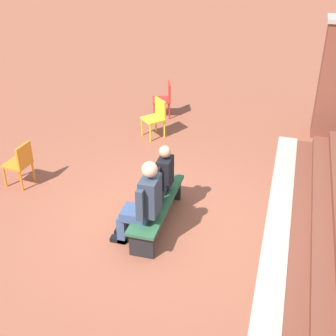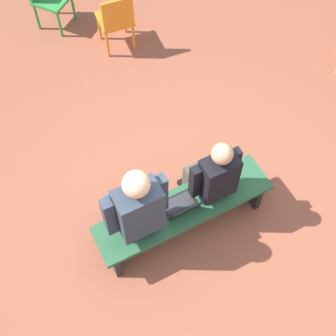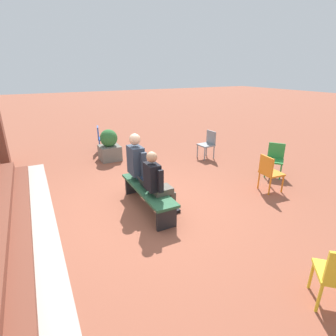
{
  "view_description": "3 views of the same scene",
  "coord_description": "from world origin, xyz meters",
  "px_view_note": "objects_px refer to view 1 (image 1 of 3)",
  "views": [
    {
      "loc": [
        5.83,
        1.79,
        4.62
      ],
      "look_at": [
        -0.32,
        0.1,
        0.91
      ],
      "focal_mm": 50.0,
      "sensor_mm": 36.0,
      "label": 1
    },
    {
      "loc": [
        1.1,
        1.79,
        4.45
      ],
      "look_at": [
        0.04,
        -0.22,
        0.87
      ],
      "focal_mm": 50.0,
      "sensor_mm": 36.0,
      "label": 2
    },
    {
      "loc": [
        -4.3,
        1.79,
        2.61
      ],
      "look_at": [
        -0.23,
        -0.34,
        0.87
      ],
      "focal_mm": 28.0,
      "sensor_mm": 36.0,
      "label": 3
    }
  ],
  "objects_px": {
    "person_student": "(159,178)",
    "laptop": "(157,200)",
    "plastic_chair_near_bench_right": "(156,116)",
    "person_adult": "(143,201)",
    "plastic_chair_by_pillar": "(165,97)",
    "plastic_chair_far_right": "(20,162)",
    "bench": "(157,207)"
  },
  "relations": [
    {
      "from": "plastic_chair_near_bench_right",
      "to": "plastic_chair_by_pillar",
      "type": "bearing_deg",
      "value": -174.19
    },
    {
      "from": "person_student",
      "to": "plastic_chair_near_bench_right",
      "type": "height_order",
      "value": "person_student"
    },
    {
      "from": "person_adult",
      "to": "person_student",
      "type": "bearing_deg",
      "value": 179.37
    },
    {
      "from": "plastic_chair_far_right",
      "to": "plastic_chair_by_pillar",
      "type": "relative_size",
      "value": 1.0
    },
    {
      "from": "person_student",
      "to": "person_adult",
      "type": "relative_size",
      "value": 0.89
    },
    {
      "from": "person_student",
      "to": "plastic_chair_by_pillar",
      "type": "distance_m",
      "value": 4.03
    },
    {
      "from": "person_student",
      "to": "plastic_chair_far_right",
      "type": "bearing_deg",
      "value": -94.2
    },
    {
      "from": "laptop",
      "to": "bench",
      "type": "bearing_deg",
      "value": -158.54
    },
    {
      "from": "laptop",
      "to": "plastic_chair_far_right",
      "type": "height_order",
      "value": "plastic_chair_far_right"
    },
    {
      "from": "person_adult",
      "to": "plastic_chair_by_pillar",
      "type": "bearing_deg",
      "value": -168.02
    },
    {
      "from": "plastic_chair_far_right",
      "to": "plastic_chair_by_pillar",
      "type": "bearing_deg",
      "value": 155.81
    },
    {
      "from": "laptop",
      "to": "plastic_chair_by_pillar",
      "type": "relative_size",
      "value": 0.38
    },
    {
      "from": "person_student",
      "to": "plastic_chair_by_pillar",
      "type": "bearing_deg",
      "value": -165.53
    },
    {
      "from": "person_adult",
      "to": "plastic_chair_by_pillar",
      "type": "distance_m",
      "value": 4.81
    },
    {
      "from": "laptop",
      "to": "plastic_chair_near_bench_right",
      "type": "relative_size",
      "value": 0.38
    },
    {
      "from": "bench",
      "to": "person_adult",
      "type": "relative_size",
      "value": 1.26
    },
    {
      "from": "person_student",
      "to": "bench",
      "type": "bearing_deg",
      "value": 11.05
    },
    {
      "from": "person_adult",
      "to": "plastic_chair_far_right",
      "type": "relative_size",
      "value": 1.7
    },
    {
      "from": "person_student",
      "to": "laptop",
      "type": "relative_size",
      "value": 4.0
    },
    {
      "from": "bench",
      "to": "plastic_chair_by_pillar",
      "type": "height_order",
      "value": "plastic_chair_by_pillar"
    },
    {
      "from": "laptop",
      "to": "plastic_chair_by_pillar",
      "type": "bearing_deg",
      "value": -165.74
    },
    {
      "from": "bench",
      "to": "laptop",
      "type": "distance_m",
      "value": 0.15
    },
    {
      "from": "person_student",
      "to": "plastic_chair_near_bench_right",
      "type": "distance_m",
      "value": 2.96
    },
    {
      "from": "person_student",
      "to": "plastic_chair_far_right",
      "type": "height_order",
      "value": "person_student"
    },
    {
      "from": "plastic_chair_by_pillar",
      "to": "plastic_chair_far_right",
      "type": "bearing_deg",
      "value": -24.19
    },
    {
      "from": "plastic_chair_far_right",
      "to": "plastic_chair_near_bench_right",
      "type": "height_order",
      "value": "same"
    },
    {
      "from": "bench",
      "to": "person_student",
      "type": "relative_size",
      "value": 1.41
    },
    {
      "from": "bench",
      "to": "plastic_chair_by_pillar",
      "type": "xyz_separation_m",
      "value": [
        -4.22,
        -1.07,
        0.13
      ]
    },
    {
      "from": "plastic_chair_far_right",
      "to": "person_adult",
      "type": "bearing_deg",
      "value": 69.43
    },
    {
      "from": "person_student",
      "to": "plastic_chair_far_right",
      "type": "relative_size",
      "value": 1.52
    },
    {
      "from": "plastic_chair_near_bench_right",
      "to": "person_adult",
      "type": "bearing_deg",
      "value": 13.78
    },
    {
      "from": "bench",
      "to": "plastic_chair_near_bench_right",
      "type": "height_order",
      "value": "plastic_chair_near_bench_right"
    }
  ]
}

